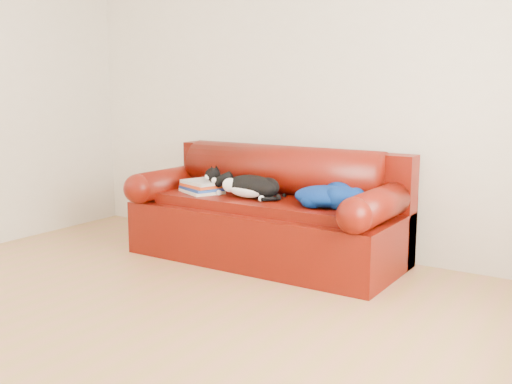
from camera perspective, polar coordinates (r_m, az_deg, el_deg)
ground at (r=3.60m, az=-11.23°, el=-12.07°), size 4.50×4.50×0.00m
room_shell at (r=3.29m, az=-10.43°, el=15.50°), size 4.52×4.02×2.61m
sofa_base at (r=4.69m, az=0.96°, el=-3.62°), size 2.10×0.90×0.50m
sofa_back at (r=4.83m, az=2.50°, el=0.46°), size 2.10×1.01×0.88m
book_stack at (r=4.83m, az=-5.13°, el=0.51°), size 0.42×0.38×0.10m
cat at (r=4.57m, az=-0.56°, el=0.48°), size 0.63×0.31×0.22m
blanket at (r=4.32m, az=6.91°, el=-0.32°), size 0.55×0.44×0.17m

